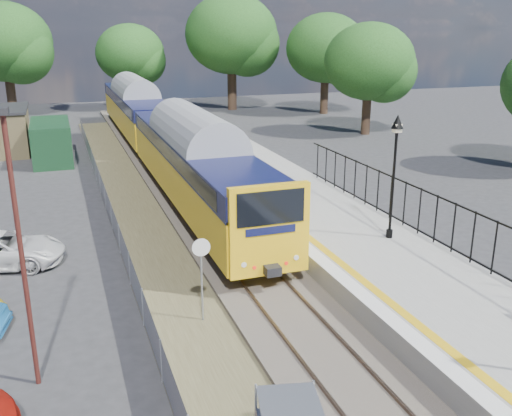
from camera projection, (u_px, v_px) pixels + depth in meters
name	position (u px, v px, depth m)	size (l,w,h in m)	color
ground	(333.00, 372.00, 14.56)	(120.00, 120.00, 0.00)	#2D2D30
track_bed	(215.00, 242.00, 23.09)	(5.90, 80.00, 0.29)	#473F38
platform	(338.00, 234.00, 22.95)	(5.00, 70.00, 0.90)	gray
platform_edge	(291.00, 230.00, 22.16)	(0.90, 70.00, 0.01)	silver
victorian_lamp_north	(396.00, 148.00, 20.34)	(0.44, 0.44, 4.60)	black
palisade_fence	(489.00, 244.00, 18.09)	(0.12, 26.00, 2.00)	black
wire_fence	(114.00, 223.00, 23.86)	(0.06, 52.00, 1.20)	#999EA3
tree_line	(138.00, 49.00, 50.81)	(56.80, 43.80, 11.88)	#332319
train	(157.00, 127.00, 36.42)	(2.82, 40.83, 3.51)	yellow
speed_sign	(201.00, 266.00, 16.49)	(0.54, 0.10, 2.67)	#999EA3
carpark_lamp	(19.00, 236.00, 12.93)	(0.25, 0.50, 6.79)	#4C1E19
car_white	(0.00, 250.00, 20.86)	(2.11, 4.57, 1.27)	silver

